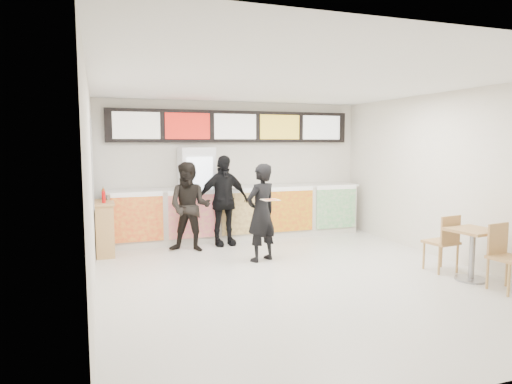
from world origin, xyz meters
name	(u,v)px	position (x,y,z in m)	size (l,w,h in m)	color
floor	(297,277)	(0.00, 0.00, 0.00)	(7.00, 7.00, 0.00)	beige
ceiling	(299,82)	(0.00, 0.00, 3.00)	(7.00, 7.00, 0.00)	white
wall_back	(234,169)	(0.00, 3.50, 1.50)	(6.00, 6.00, 0.00)	silver
wall_left	(91,188)	(-3.00, 0.00, 1.50)	(7.00, 7.00, 0.00)	silver
wall_right	(454,177)	(3.00, 0.00, 1.50)	(7.00, 7.00, 0.00)	silver
service_counter	(239,212)	(0.00, 3.09, 0.57)	(5.56, 0.77, 1.14)	silver
menu_board	(235,127)	(0.00, 3.41, 2.45)	(5.50, 0.14, 0.70)	black
drinks_fridge	(197,195)	(-0.93, 3.11, 1.00)	(0.70, 0.67, 2.00)	white
mirror_panel	(93,162)	(-2.99, 2.45, 1.75)	(0.01, 2.00, 1.50)	#B2B7BF
customer_main	(261,213)	(-0.20, 1.12, 0.87)	(0.63, 0.42, 1.73)	black
customer_left	(190,207)	(-1.26, 2.25, 0.87)	(0.84, 0.66, 1.73)	black
customer_mid	(223,200)	(-0.51, 2.55, 0.92)	(1.08, 0.45, 1.85)	black
pizza_slice	(270,199)	(-0.20, 0.67, 1.16)	(0.36, 0.36, 0.02)	beige
cafe_table	(473,245)	(2.44, -1.04, 0.55)	(0.72, 1.66, 0.95)	tan
condiment_ledge	(105,227)	(-2.82, 2.54, 0.51)	(0.36, 0.90, 1.20)	tan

